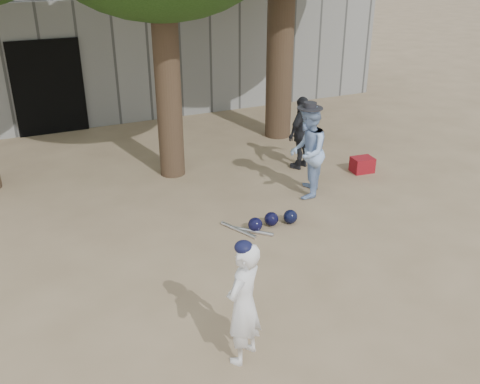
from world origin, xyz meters
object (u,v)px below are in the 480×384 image
spectator_blue (307,152)px  red_bag (362,165)px  spectator_dark (302,133)px  boy_player (244,304)px

spectator_blue → red_bag: (1.59, 0.47, -0.68)m
spectator_blue → spectator_dark: spectator_blue is taller
boy_player → spectator_blue: 4.36m
boy_player → spectator_dark: bearing=-161.8°
boy_player → spectator_blue: (2.80, 3.34, 0.11)m
red_bag → spectator_blue: bearing=-163.6°
spectator_blue → red_bag: spectator_blue is taller
spectator_blue → spectator_dark: 1.34m
boy_player → spectator_dark: (3.40, 4.54, 0.02)m
boy_player → spectator_blue: spectator_blue is taller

